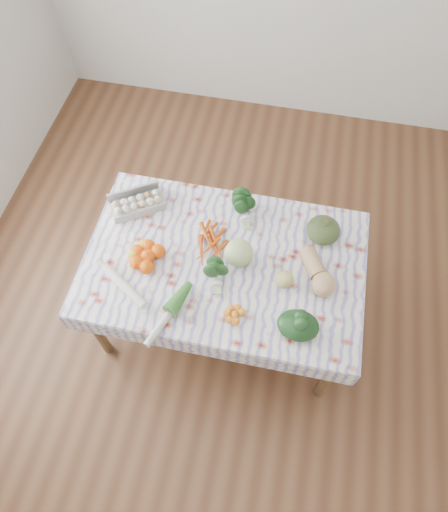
# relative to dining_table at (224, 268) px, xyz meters

# --- Properties ---
(ground) EXTENTS (4.50, 4.50, 0.00)m
(ground) POSITION_rel_dining_table_xyz_m (0.00, 0.00, -0.68)
(ground) COLOR #52301C
(ground) RESTS_ON ground
(dining_table) EXTENTS (1.60, 1.00, 0.75)m
(dining_table) POSITION_rel_dining_table_xyz_m (0.00, 0.00, 0.00)
(dining_table) COLOR brown
(dining_table) RESTS_ON ground
(tablecloth) EXTENTS (1.66, 1.06, 0.01)m
(tablecloth) POSITION_rel_dining_table_xyz_m (0.00, 0.00, 0.08)
(tablecloth) COLOR white
(tablecloth) RESTS_ON dining_table
(egg_carton) EXTENTS (0.35, 0.29, 0.09)m
(egg_carton) POSITION_rel_dining_table_xyz_m (-0.61, 0.26, 0.13)
(egg_carton) COLOR #B4B4AF
(egg_carton) RESTS_ON tablecloth
(carrot_bunch) EXTENTS (0.25, 0.23, 0.04)m
(carrot_bunch) POSITION_rel_dining_table_xyz_m (-0.10, 0.10, 0.10)
(carrot_bunch) COLOR #CC4A0D
(carrot_bunch) RESTS_ON tablecloth
(kale_bunch) EXTENTS (0.20, 0.19, 0.15)m
(kale_bunch) POSITION_rel_dining_table_xyz_m (0.07, 0.34, 0.16)
(kale_bunch) COLOR #153B16
(kale_bunch) RESTS_ON tablecloth
(kabocha_squash) EXTENTS (0.25, 0.25, 0.13)m
(kabocha_squash) POSITION_rel_dining_table_xyz_m (0.55, 0.29, 0.15)
(kabocha_squash) COLOR #3C4C24
(kabocha_squash) RESTS_ON tablecloth
(cabbage) EXTENTS (0.22, 0.22, 0.17)m
(cabbage) POSITION_rel_dining_table_xyz_m (0.08, 0.02, 0.17)
(cabbage) COLOR #ADC378
(cabbage) RESTS_ON tablecloth
(butternut_squash) EXTENTS (0.26, 0.32, 0.14)m
(butternut_squash) POSITION_rel_dining_table_xyz_m (0.55, 0.00, 0.15)
(butternut_squash) COLOR tan
(butternut_squash) RESTS_ON tablecloth
(orange_cluster) EXTENTS (0.34, 0.34, 0.09)m
(orange_cluster) POSITION_rel_dining_table_xyz_m (-0.44, -0.09, 0.13)
(orange_cluster) COLOR #FB5709
(orange_cluster) RESTS_ON tablecloth
(broccoli) EXTENTS (0.16, 0.16, 0.10)m
(broccoli) POSITION_rel_dining_table_xyz_m (-0.01, -0.13, 0.13)
(broccoli) COLOR #1E461B
(broccoli) RESTS_ON tablecloth
(mandarin_cluster) EXTENTS (0.19, 0.19, 0.04)m
(mandarin_cluster) POSITION_rel_dining_table_xyz_m (0.13, -0.33, 0.11)
(mandarin_cluster) COLOR orange
(mandarin_cluster) RESTS_ON tablecloth
(grapefruit) EXTENTS (0.13, 0.13, 0.10)m
(grapefruit) POSITION_rel_dining_table_xyz_m (0.37, -0.08, 0.14)
(grapefruit) COLOR #CDC669
(grapefruit) RESTS_ON tablecloth
(spinach_bag) EXTENTS (0.24, 0.20, 0.10)m
(spinach_bag) POSITION_rel_dining_table_xyz_m (0.48, -0.34, 0.13)
(spinach_bag) COLOR black
(spinach_bag) RESTS_ON tablecloth
(daikon) EXTENTS (0.34, 0.25, 0.05)m
(daikon) POSITION_rel_dining_table_xyz_m (-0.52, -0.29, 0.11)
(daikon) COLOR silver
(daikon) RESTS_ON tablecloth
(leek) EXTENTS (0.18, 0.40, 0.04)m
(leek) POSITION_rel_dining_table_xyz_m (-0.23, -0.41, 0.11)
(leek) COLOR beige
(leek) RESTS_ON tablecloth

